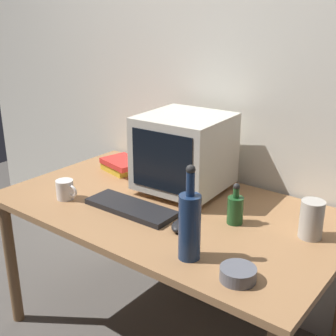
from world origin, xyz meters
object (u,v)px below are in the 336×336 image
crt_monitor (184,153)px  bottle_short (235,209)px  computer_mouse (179,226)px  bottle_tall (190,224)px  book_stack (123,165)px  mug (65,190)px  metal_canister (312,219)px  cd_spindle (238,274)px  keyboard (131,208)px

crt_monitor → bottle_short: size_ratio=2.34×
bottle_short → computer_mouse: bearing=-127.3°
bottle_tall → book_stack: size_ratio=1.38×
mug → book_stack: bearing=96.3°
crt_monitor → bottle_short: 0.41m
computer_mouse → bottle_tall: 0.24m
bottle_tall → metal_canister: bottle_tall is taller
bottle_tall → book_stack: 0.94m
bottle_short → mug: bottle_short is taller
bottle_tall → mug: size_ratio=2.90×
book_stack → bottle_short: bearing=-12.1°
crt_monitor → cd_spindle: bearing=-40.9°
bottle_short → mug: size_ratio=1.46×
crt_monitor → book_stack: crt_monitor is taller
keyboard → mug: mug is taller
keyboard → computer_mouse: size_ratio=4.20×
keyboard → bottle_tall: bearing=-21.6°
keyboard → mug: 0.33m
crt_monitor → book_stack: bearing=177.3°
keyboard → computer_mouse: computer_mouse is taller
bottle_short → bottle_tall: bearing=-88.9°
crt_monitor → computer_mouse: 0.44m
mug → cd_spindle: size_ratio=1.00×
crt_monitor → metal_canister: crt_monitor is taller
computer_mouse → bottle_short: size_ratio=0.57×
computer_mouse → bottle_short: (0.14, 0.19, 0.05)m
computer_mouse → bottle_tall: size_ratio=0.29×
metal_canister → computer_mouse: bearing=-148.7°
book_stack → metal_canister: 1.08m
book_stack → bottle_tall: bearing=-32.3°
crt_monitor → mug: crt_monitor is taller
bottle_tall → mug: 0.75m
cd_spindle → metal_canister: 0.43m
cd_spindle → book_stack: bearing=152.6°
computer_mouse → metal_canister: bearing=11.9°
bottle_tall → keyboard: bearing=159.2°
keyboard → cd_spindle: bearing=-16.5°
keyboard → mug: (-0.32, -0.09, 0.03)m
mug → metal_canister: size_ratio=0.80×
bottle_tall → mug: bottle_tall is taller
computer_mouse → mug: 0.60m
keyboard → bottle_short: size_ratio=2.40×
book_stack → metal_canister: bearing=-5.1°
keyboard → metal_canister: metal_canister is taller
bottle_short → book_stack: size_ratio=0.69×
bottle_short → metal_canister: 0.30m
book_stack → computer_mouse: bearing=-29.0°
bottle_tall → crt_monitor: bearing=127.5°
bottle_short → cd_spindle: bearing=-58.8°
cd_spindle → crt_monitor: bearing=139.1°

